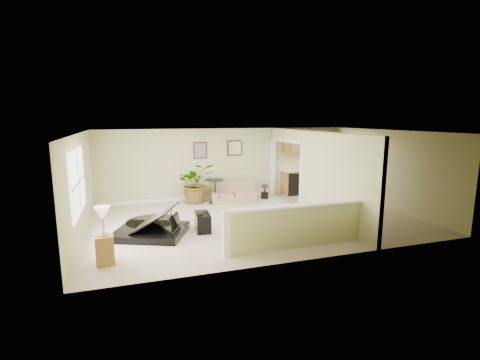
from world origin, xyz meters
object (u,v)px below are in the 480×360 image
object	(u,v)px
palm_plant	(196,183)
lamp_stand	(104,240)
loveseat	(233,192)
piano_bench	(203,222)
small_plant	(265,192)
piano	(148,208)
accent_table	(215,188)

from	to	relation	value
palm_plant	lamp_stand	distance (m)	5.22
lamp_stand	loveseat	bearing A→B (deg)	47.32
piano_bench	lamp_stand	world-z (taller)	lamp_stand
small_plant	lamp_stand	distance (m)	6.74
piano	piano_bench	distance (m)	1.41
palm_plant	lamp_stand	bearing A→B (deg)	-121.05
palm_plant	piano_bench	bearing A→B (deg)	-97.89
palm_plant	small_plant	xyz separation A→B (m)	(2.47, -0.14, -0.45)
accent_table	lamp_stand	world-z (taller)	lamp_stand
accent_table	small_plant	xyz separation A→B (m)	(1.86, 0.14, -0.30)
piano	piano_bench	size ratio (longest dim) A/B	3.34
accent_table	small_plant	bearing A→B (deg)	4.24
accent_table	piano	bearing A→B (deg)	-132.85
loveseat	accent_table	xyz separation A→B (m)	(-0.63, -0.06, 0.20)
palm_plant	loveseat	bearing A→B (deg)	-9.92
palm_plant	small_plant	bearing A→B (deg)	-3.20
piano	palm_plant	distance (m)	3.32
piano_bench	lamp_stand	distance (m)	2.70
small_plant	palm_plant	bearing A→B (deg)	176.80
piano_bench	palm_plant	distance (m)	3.09
lamp_stand	piano_bench	bearing A→B (deg)	32.35
piano_bench	lamp_stand	bearing A→B (deg)	-147.65
piano_bench	palm_plant	bearing A→B (deg)	82.11
piano	accent_table	distance (m)	3.47
piano_bench	accent_table	xyz separation A→B (m)	(1.02, 2.76, 0.29)
piano	loveseat	size ratio (longest dim) A/B	1.46
piano	palm_plant	bearing A→B (deg)	81.39
loveseat	small_plant	distance (m)	1.24
piano_bench	palm_plant	xyz separation A→B (m)	(0.42, 3.03, 0.44)
piano	loveseat	world-z (taller)	piano
piano	accent_table	xyz separation A→B (m)	(2.36, 2.54, -0.12)
piano_bench	loveseat	distance (m)	3.27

